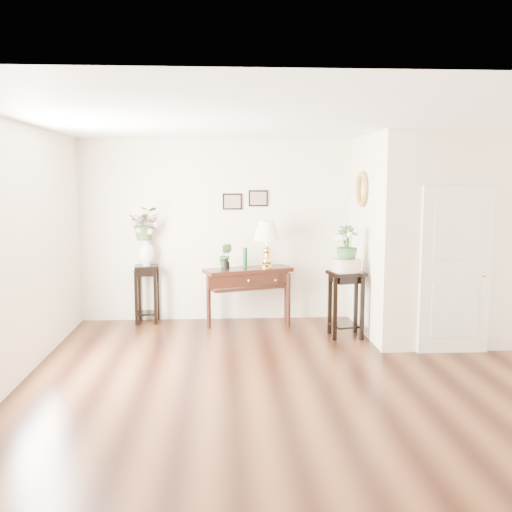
{
  "coord_description": "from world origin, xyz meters",
  "views": [
    {
      "loc": [
        -0.81,
        -6.1,
        2.15
      ],
      "look_at": [
        -0.37,
        1.3,
        1.19
      ],
      "focal_mm": 40.0,
      "sensor_mm": 36.0,
      "label": 1
    }
  ],
  "objects": [
    {
      "name": "door",
      "position": [
        2.1,
        0.78,
        1.05
      ],
      "size": [
        0.9,
        0.05,
        2.1
      ],
      "primitive_type": "cube",
      "color": "silver",
      "rests_on": "floor"
    },
    {
      "name": "art_print_right",
      "position": [
        -0.25,
        2.73,
        1.9
      ],
      "size": [
        0.3,
        0.02,
        0.25
      ],
      "primitive_type": "cube",
      "color": "black",
      "rests_on": "wall_back"
    },
    {
      "name": "potted_plant",
      "position": [
        -0.76,
        2.32,
        1.05
      ],
      "size": [
        0.23,
        0.2,
        0.36
      ],
      "primitive_type": "imported",
      "rotation": [
        0.0,
        0.0,
        -0.25
      ],
      "color": "#32582B",
      "rests_on": "console_table"
    },
    {
      "name": "narcissus",
      "position": [
        0.9,
        1.59,
        1.3
      ],
      "size": [
        0.31,
        0.31,
        0.52
      ],
      "primitive_type": "imported",
      "rotation": [
        0.0,
        0.0,
        -0.06
      ],
      "color": "#32582B",
      "rests_on": "ceramic_bowl"
    },
    {
      "name": "partition",
      "position": [
        2.1,
        1.77,
        1.4
      ],
      "size": [
        1.8,
        1.95,
        2.8
      ],
      "primitive_type": "cube",
      "color": "#EDE3C8",
      "rests_on": "floor"
    },
    {
      "name": "green_vase",
      "position": [
        -0.47,
        2.32,
        1.04
      ],
      "size": [
        0.08,
        0.08,
        0.31
      ],
      "primitive_type": "cylinder",
      "rotation": [
        0.0,
        0.0,
        -0.37
      ],
      "color": "#0D4019",
      "rests_on": "console_table"
    },
    {
      "name": "wall_back",
      "position": [
        0.0,
        2.75,
        1.4
      ],
      "size": [
        6.0,
        0.02,
        2.8
      ],
      "primitive_type": "cube",
      "color": "#EDE3C8",
      "rests_on": "ground"
    },
    {
      "name": "wall_ornament",
      "position": [
        1.16,
        1.9,
        2.05
      ],
      "size": [
        0.07,
        0.51,
        0.51
      ],
      "primitive_type": "torus",
      "rotation": [
        0.0,
        1.57,
        0.0
      ],
      "color": "#AA6F3A",
      "rests_on": "partition"
    },
    {
      "name": "table_lamp",
      "position": [
        -0.15,
        2.32,
        1.22
      ],
      "size": [
        0.46,
        0.46,
        0.71
      ],
      "primitive_type": "cube",
      "rotation": [
        0.0,
        0.0,
        0.15
      ],
      "color": "#DCB74F",
      "rests_on": "console_table"
    },
    {
      "name": "lily_arrangement",
      "position": [
        -1.97,
        2.57,
        1.54
      ],
      "size": [
        0.46,
        0.4,
        0.51
      ],
      "primitive_type": "imported",
      "rotation": [
        0.0,
        0.0,
        -0.0
      ],
      "color": "#32582B",
      "rests_on": "porcelain_vase"
    },
    {
      "name": "wall_left",
      "position": [
        -3.0,
        0.0,
        1.4
      ],
      "size": [
        0.02,
        5.5,
        2.8
      ],
      "primitive_type": "cube",
      "color": "#EDE3C8",
      "rests_on": "ground"
    },
    {
      "name": "porcelain_vase",
      "position": [
        -1.97,
        2.57,
        1.11
      ],
      "size": [
        0.28,
        0.28,
        0.43
      ],
      "primitive_type": null,
      "rotation": [
        0.0,
        0.0,
        -0.12
      ],
      "color": "white",
      "rests_on": "plant_stand_a"
    },
    {
      "name": "ceramic_bowl",
      "position": [
        0.9,
        1.59,
        1.0
      ],
      "size": [
        0.5,
        0.5,
        0.17
      ],
      "primitive_type": "cylinder",
      "rotation": [
        0.0,
        0.0,
        -0.33
      ],
      "color": "#C1B59F",
      "rests_on": "plant_stand_b"
    },
    {
      "name": "floor",
      "position": [
        0.0,
        0.0,
        0.0
      ],
      "size": [
        6.0,
        5.5,
        0.02
      ],
      "primitive_type": "cube",
      "color": "#572F19",
      "rests_on": "ground"
    },
    {
      "name": "console_table",
      "position": [
        -0.43,
        2.32,
        0.44
      ],
      "size": [
        1.38,
        0.84,
        0.87
      ],
      "primitive_type": "cube",
      "rotation": [
        0.0,
        0.0,
        0.34
      ],
      "color": "black",
      "rests_on": "floor"
    },
    {
      "name": "plant_stand_a",
      "position": [
        -1.97,
        2.57,
        0.44
      ],
      "size": [
        0.38,
        0.38,
        0.89
      ],
      "primitive_type": "cube",
      "rotation": [
        0.0,
        0.0,
        0.09
      ],
      "color": "black",
      "rests_on": "floor"
    },
    {
      "name": "wall_front",
      "position": [
        0.0,
        -2.75,
        1.4
      ],
      "size": [
        6.0,
        0.02,
        2.8
      ],
      "primitive_type": "cube",
      "color": "#EDE3C8",
      "rests_on": "ground"
    },
    {
      "name": "ceiling",
      "position": [
        0.0,
        0.0,
        2.8
      ],
      "size": [
        6.0,
        5.5,
        0.02
      ],
      "primitive_type": "cube",
      "color": "white",
      "rests_on": "ground"
    },
    {
      "name": "plant_stand_b",
      "position": [
        0.9,
        1.59,
        0.46
      ],
      "size": [
        0.53,
        0.53,
        0.92
      ],
      "primitive_type": "cube",
      "rotation": [
        0.0,
        0.0,
        0.25
      ],
      "color": "black",
      "rests_on": "floor"
    },
    {
      "name": "art_print_left",
      "position": [
        -0.65,
        2.73,
        1.85
      ],
      "size": [
        0.3,
        0.02,
        0.25
      ],
      "primitive_type": "cube",
      "color": "black",
      "rests_on": "wall_back"
    }
  ]
}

